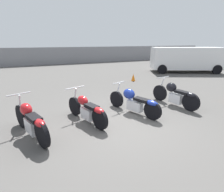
% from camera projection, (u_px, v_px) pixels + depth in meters
% --- Properties ---
extents(ground_plane, '(60.00, 60.00, 0.00)m').
position_uv_depth(ground_plane, '(122.00, 123.00, 5.30)').
color(ground_plane, '#514F4C').
extents(fence_back, '(40.00, 0.04, 1.78)m').
position_uv_depth(fence_back, '(57.00, 56.00, 18.59)').
color(fence_back, gray).
rests_on(fence_back, ground_plane).
extents(motorcycle_slot_0, '(0.92, 1.98, 1.03)m').
position_uv_depth(motorcycle_slot_0, '(31.00, 121.00, 4.44)').
color(motorcycle_slot_0, black).
rests_on(motorcycle_slot_0, ground_plane).
extents(motorcycle_slot_1, '(0.86, 1.90, 0.99)m').
position_uv_depth(motorcycle_slot_1, '(87.00, 110.00, 5.27)').
color(motorcycle_slot_1, black).
rests_on(motorcycle_slot_1, ground_plane).
extents(motorcycle_slot_2, '(0.95, 2.08, 0.97)m').
position_uv_depth(motorcycle_slot_2, '(134.00, 101.00, 5.94)').
color(motorcycle_slot_2, black).
rests_on(motorcycle_slot_2, ground_plane).
extents(motorcycle_slot_3, '(0.71, 2.04, 1.02)m').
position_uv_depth(motorcycle_slot_3, '(175.00, 95.00, 6.64)').
color(motorcycle_slot_3, black).
rests_on(motorcycle_slot_3, ground_plane).
extents(parked_van, '(5.63, 3.99, 1.93)m').
position_uv_depth(parked_van, '(186.00, 58.00, 13.84)').
color(parked_van, white).
rests_on(parked_van, ground_plane).
extents(traffic_cone_far, '(0.26, 0.26, 0.44)m').
position_uv_depth(traffic_cone_far, '(133.00, 77.00, 10.89)').
color(traffic_cone_far, orange).
rests_on(traffic_cone_far, ground_plane).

